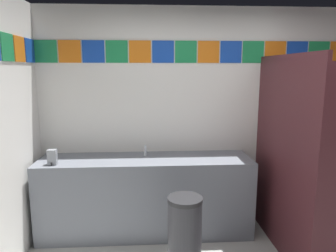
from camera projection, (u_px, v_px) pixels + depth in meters
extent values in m
cube|color=white|center=(206.00, 117.00, 3.78)|extent=(3.91, 0.08, 2.55)
cube|color=#1E8C4C|center=(46.00, 51.00, 3.49)|extent=(0.25, 0.01, 0.25)
cube|color=orange|center=(70.00, 51.00, 3.50)|extent=(0.25, 0.01, 0.25)
cube|color=#1947B7|center=(93.00, 52.00, 3.52)|extent=(0.25, 0.01, 0.25)
cube|color=#1E8C4C|center=(117.00, 52.00, 3.54)|extent=(0.25, 0.01, 0.25)
cube|color=orange|center=(140.00, 52.00, 3.55)|extent=(0.25, 0.01, 0.25)
cube|color=#1947B7|center=(163.00, 52.00, 3.57)|extent=(0.25, 0.01, 0.25)
cube|color=#1E8C4C|center=(186.00, 52.00, 3.58)|extent=(0.25, 0.01, 0.25)
cube|color=orange|center=(209.00, 52.00, 3.60)|extent=(0.25, 0.01, 0.25)
cube|color=#1947B7|center=(231.00, 52.00, 3.62)|extent=(0.25, 0.01, 0.25)
cube|color=#1E8C4C|center=(253.00, 52.00, 3.63)|extent=(0.25, 0.01, 0.25)
cube|color=orange|center=(275.00, 52.00, 3.65)|extent=(0.25, 0.01, 0.25)
cube|color=#1947B7|center=(297.00, 52.00, 3.67)|extent=(0.25, 0.01, 0.25)
cube|color=#1E8C4C|center=(319.00, 52.00, 3.68)|extent=(0.25, 0.01, 0.25)
cube|color=#1E8C4C|center=(7.00, 47.00, 2.82)|extent=(0.01, 0.25, 0.25)
cube|color=orange|center=(20.00, 49.00, 3.08)|extent=(0.01, 0.25, 0.25)
cube|color=#1947B7|center=(30.00, 51.00, 3.35)|extent=(0.01, 0.25, 0.25)
cube|color=slate|center=(146.00, 196.00, 3.56)|extent=(2.35, 0.58, 0.87)
cube|color=slate|center=(146.00, 155.00, 3.76)|extent=(2.35, 0.03, 0.08)
cylinder|color=#F5E3CC|center=(146.00, 164.00, 3.46)|extent=(0.34, 0.34, 0.10)
cylinder|color=silver|center=(146.00, 154.00, 3.59)|extent=(0.04, 0.04, 0.05)
cylinder|color=silver|center=(145.00, 149.00, 3.53)|extent=(0.02, 0.06, 0.09)
cube|color=gray|center=(52.00, 157.00, 3.24)|extent=(0.09, 0.07, 0.16)
cylinder|color=black|center=(51.00, 164.00, 3.21)|extent=(0.02, 0.02, 0.03)
cube|color=#471E23|center=(282.00, 156.00, 3.15)|extent=(0.04, 1.39, 1.99)
cylinder|color=silver|center=(321.00, 167.00, 2.47)|extent=(0.02, 0.02, 0.10)
cylinder|color=white|center=(310.00, 217.00, 3.56)|extent=(0.38, 0.38, 0.40)
torus|color=white|center=(311.00, 199.00, 3.52)|extent=(0.39, 0.39, 0.05)
cube|color=white|center=(303.00, 179.00, 3.70)|extent=(0.34, 0.17, 0.34)
cylinder|color=#333338|center=(185.00, 237.00, 2.86)|extent=(0.31, 0.31, 0.68)
cylinder|color=#262628|center=(185.00, 200.00, 2.80)|extent=(0.32, 0.32, 0.04)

